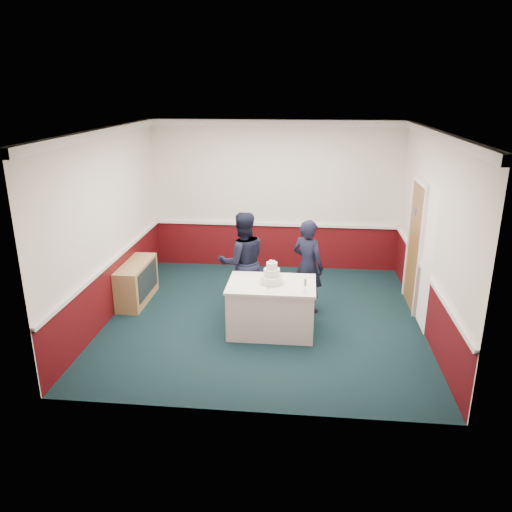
# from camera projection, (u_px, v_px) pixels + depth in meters

# --- Properties ---
(ground) EXTENTS (5.00, 5.00, 0.00)m
(ground) POSITION_uv_depth(u_px,v_px,m) (264.00, 318.00, 8.16)
(ground) COLOR black
(ground) RESTS_ON ground
(room_shell) EXTENTS (5.00, 5.00, 3.00)m
(room_shell) POSITION_uv_depth(u_px,v_px,m) (273.00, 192.00, 8.09)
(room_shell) COLOR silver
(room_shell) RESTS_ON ground
(sideboard) EXTENTS (0.41, 1.20, 0.70)m
(sideboard) POSITION_uv_depth(u_px,v_px,m) (137.00, 282.00, 8.71)
(sideboard) COLOR #AC8253
(sideboard) RESTS_ON ground
(cake_table) EXTENTS (1.32, 0.92, 0.79)m
(cake_table) POSITION_uv_depth(u_px,v_px,m) (271.00, 307.00, 7.61)
(cake_table) COLOR white
(cake_table) RESTS_ON ground
(wedding_cake) EXTENTS (0.35, 0.35, 0.36)m
(wedding_cake) POSITION_uv_depth(u_px,v_px,m) (272.00, 276.00, 7.45)
(wedding_cake) COLOR white
(wedding_cake) RESTS_ON cake_table
(cake_knife) EXTENTS (0.05, 0.22, 0.00)m
(cake_knife) POSITION_uv_depth(u_px,v_px,m) (269.00, 288.00, 7.30)
(cake_knife) COLOR silver
(cake_knife) RESTS_ON cake_table
(champagne_flute) EXTENTS (0.05, 0.05, 0.21)m
(champagne_flute) POSITION_uv_depth(u_px,v_px,m) (305.00, 283.00, 7.13)
(champagne_flute) COLOR silver
(champagne_flute) RESTS_ON cake_table
(person_man) EXTENTS (0.99, 0.88, 1.69)m
(person_man) POSITION_uv_depth(u_px,v_px,m) (243.00, 262.00, 8.23)
(person_man) COLOR black
(person_man) RESTS_ON ground
(person_woman) EXTENTS (0.69, 0.64, 1.58)m
(person_woman) POSITION_uv_depth(u_px,v_px,m) (308.00, 266.00, 8.20)
(person_woman) COLOR black
(person_woman) RESTS_ON ground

